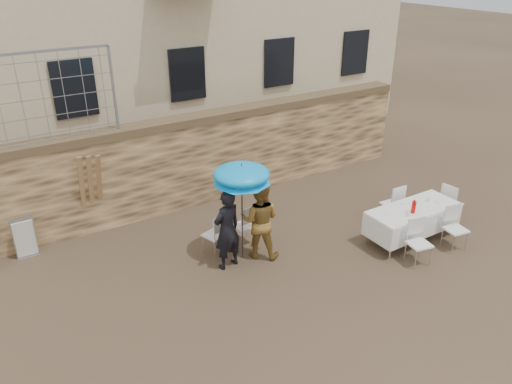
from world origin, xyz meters
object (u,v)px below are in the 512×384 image
woman_dress (260,220)px  man_suit (227,230)px  banquet_table (414,209)px  table_chair_front_right (456,228)px  umbrella (242,177)px  table_chair_front_left (420,243)px  chair_stack_right (24,235)px  couple_chair_right (244,225)px  couple_chair_left (215,233)px  table_chair_back (392,203)px  table_chair_side (451,202)px  soda_bottle (414,207)px

woman_dress → man_suit: bearing=40.2°
banquet_table → table_chair_front_right: (0.50, -0.75, -0.25)m
umbrella → banquet_table: umbrella is taller
umbrella → table_chair_front_left: 3.79m
chair_stack_right → couple_chair_right: bearing=-26.4°
couple_chair_left → couple_chair_right: (0.70, 0.00, 0.00)m
umbrella → table_chair_back: 3.98m
man_suit → umbrella: umbrella is taller
table_chair_back → couple_chair_right: bearing=-12.3°
man_suit → table_chair_back: bearing=164.2°
woman_dress → couple_chair_left: woman_dress is taller
man_suit → table_chair_side: size_ratio=1.75×
umbrella → table_chair_back: bearing=-7.3°
banquet_table → table_chair_back: size_ratio=2.19×
table_chair_front_right → table_chair_back: size_ratio=1.00×
table_chair_front_right → banquet_table: bearing=132.9°
man_suit → couple_chair_left: 0.66m
man_suit → chair_stack_right: size_ratio=1.83×
soda_bottle → table_chair_side: soda_bottle is taller
soda_bottle → table_chair_front_left: 0.84m
soda_bottle → table_chair_front_right: soda_bottle is taller
couple_chair_right → table_chair_front_left: size_ratio=1.00×
couple_chair_right → woman_dress: bearing=88.3°
couple_chair_left → umbrella: bearing=113.5°
table_chair_front_right → table_chair_side: same height
table_chair_side → chair_stack_right: table_chair_side is taller
umbrella → chair_stack_right: bearing=146.7°
umbrella → table_chair_front_right: bearing=-26.8°
man_suit → woman_dress: size_ratio=1.01×
umbrella → chair_stack_right: 4.71m
man_suit → banquet_table: (3.91, -1.17, -0.11)m
man_suit → table_chair_front_right: bearing=145.8°
man_suit → umbrella: 1.07m
banquet_table → table_chair_side: table_chair_side is taller
woman_dress → table_chair_back: woman_dress is taller
couple_chair_right → table_chair_side: (4.61, -1.62, 0.00)m
man_suit → table_chair_back: 4.14m
woman_dress → umbrella: bearing=24.3°
table_chair_front_right → table_chair_side: bearing=52.6°
table_chair_side → man_suit: bearing=71.4°
chair_stack_right → banquet_table: bearing=-27.2°
umbrella → table_chair_front_right: (4.01, -2.02, -1.35)m
table_chair_front_right → chair_stack_right: bearing=159.2°
banquet_table → table_chair_side: 1.43m
soda_bottle → table_chair_side: size_ratio=0.27×
woman_dress → chair_stack_right: 4.87m
table_chair_front_right → table_chair_back: same height
couple_chair_right → banquet_table: size_ratio=0.46×
man_suit → table_chair_back: (4.11, -0.37, -0.36)m
man_suit → umbrella: bearing=-176.6°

